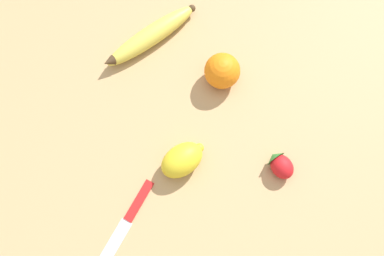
# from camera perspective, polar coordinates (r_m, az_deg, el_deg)

# --- Properties ---
(ground_plane) EXTENTS (3.00, 3.00, 0.00)m
(ground_plane) POSITION_cam_1_polar(r_m,az_deg,el_deg) (0.88, -5.63, 0.37)
(ground_plane) COLOR tan
(banana) EXTENTS (0.11, 0.22, 0.04)m
(banana) POSITION_cam_1_polar(r_m,az_deg,el_deg) (0.94, -5.30, 11.55)
(banana) COLOR #DBCC4C
(banana) RESTS_ON ground_plane
(orange) EXTENTS (0.07, 0.07, 0.07)m
(orange) POSITION_cam_1_polar(r_m,az_deg,el_deg) (0.88, 3.86, 7.24)
(orange) COLOR orange
(orange) RESTS_ON ground_plane
(strawberry) EXTENTS (0.06, 0.05, 0.04)m
(strawberry) POSITION_cam_1_polar(r_m,az_deg,el_deg) (0.85, 11.19, -4.63)
(strawberry) COLOR red
(strawberry) RESTS_ON ground_plane
(lemon) EXTENTS (0.08, 0.10, 0.06)m
(lemon) POSITION_cam_1_polar(r_m,az_deg,el_deg) (0.82, -1.25, -4.06)
(lemon) COLOR yellow
(lemon) RESTS_ON ground_plane
(paring_knife) EXTENTS (0.14, 0.15, 0.01)m
(paring_knife) POSITION_cam_1_polar(r_m,az_deg,el_deg) (0.84, -8.38, -11.82)
(paring_knife) COLOR silver
(paring_knife) RESTS_ON ground_plane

